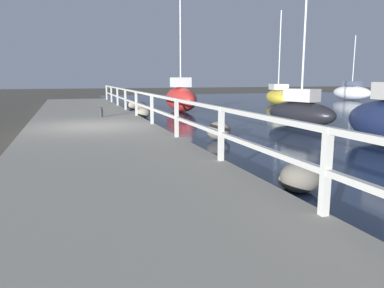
{
  "coord_description": "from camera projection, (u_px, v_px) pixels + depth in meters",
  "views": [
    {
      "loc": [
        -0.79,
        -13.35,
        1.98
      ],
      "look_at": [
        2.54,
        -3.35,
        0.11
      ],
      "focal_mm": 35.0,
      "sensor_mm": 36.0,
      "label": 1
    }
  ],
  "objects": [
    {
      "name": "boulder_water_edge",
      "position": [
        143.0,
        113.0,
        18.55
      ],
      "size": [
        0.7,
        0.63,
        0.53
      ],
      "color": "gray",
      "rests_on": "ground"
    },
    {
      "name": "sailboat_red",
      "position": [
        181.0,
        98.0,
        22.03
      ],
      "size": [
        1.61,
        3.78,
        6.37
      ],
      "rotation": [
        0.0,
        0.0,
        0.05
      ],
      "color": "red",
      "rests_on": "water_surface"
    },
    {
      "name": "sailboat_black",
      "position": [
        301.0,
        111.0,
        15.4
      ],
      "size": [
        2.11,
        3.38,
        5.94
      ],
      "rotation": [
        0.0,
        0.0,
        0.34
      ],
      "color": "black",
      "rests_on": "water_surface"
    },
    {
      "name": "railing",
      "position": [
        152.0,
        103.0,
        13.53
      ],
      "size": [
        0.1,
        32.5,
        1.09
      ],
      "color": "beige",
      "rests_on": "dock_walkway"
    },
    {
      "name": "sailboat_white",
      "position": [
        352.0,
        92.0,
        33.73
      ],
      "size": [
        1.75,
        4.41,
        5.65
      ],
      "rotation": [
        0.0,
        0.0,
        0.04
      ],
      "color": "white",
      "rests_on": "water_surface"
    },
    {
      "name": "sailboat_yellow",
      "position": [
        278.0,
        96.0,
        27.51
      ],
      "size": [
        2.77,
        4.78,
        6.68
      ],
      "rotation": [
        0.0,
        0.0,
        -0.3
      ],
      "color": "gold",
      "rests_on": "water_surface"
    },
    {
      "name": "boulder_near_dock",
      "position": [
        142.0,
        106.0,
        23.27
      ],
      "size": [
        0.63,
        0.57,
        0.47
      ],
      "color": "slate",
      "rests_on": "ground"
    },
    {
      "name": "mooring_bollard",
      "position": [
        101.0,
        112.0,
        16.04
      ],
      "size": [
        0.17,
        0.17,
        0.43
      ],
      "color": "#333338",
      "rests_on": "dock_walkway"
    },
    {
      "name": "boulder_mid_strip",
      "position": [
        133.0,
        105.0,
        23.86
      ],
      "size": [
        0.74,
        0.67,
        0.56
      ],
      "color": "gray",
      "rests_on": "ground"
    },
    {
      "name": "boulder_downstream",
      "position": [
        301.0,
        177.0,
        6.51
      ],
      "size": [
        0.73,
        0.66,
        0.55
      ],
      "color": "#666056",
      "rests_on": "ground"
    },
    {
      "name": "boulder_upstream",
      "position": [
        291.0,
        180.0,
        6.72
      ],
      "size": [
        0.44,
        0.4,
        0.33
      ],
      "color": "gray",
      "rests_on": "ground"
    },
    {
      "name": "dock_walkway",
      "position": [
        93.0,
        131.0,
        13.04
      ],
      "size": [
        4.43,
        36.0,
        0.32
      ],
      "color": "gray",
      "rests_on": "ground"
    },
    {
      "name": "boulder_far_strip",
      "position": [
        219.0,
        131.0,
        12.09
      ],
      "size": [
        0.79,
        0.71,
        0.59
      ],
      "color": "slate",
      "rests_on": "ground"
    },
    {
      "name": "ground_plane",
      "position": [
        93.0,
        135.0,
        13.06
      ],
      "size": [
        120.0,
        120.0,
        0.0
      ],
      "primitive_type": "plane",
      "color": "#4C473D"
    }
  ]
}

